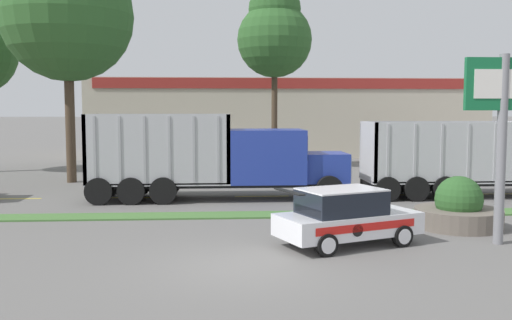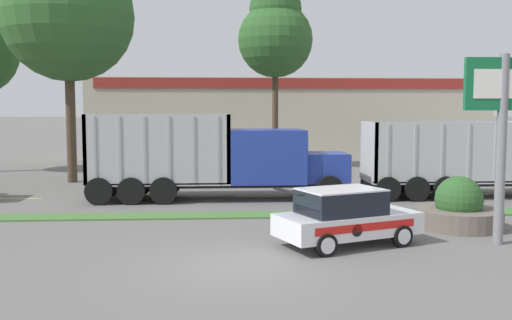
% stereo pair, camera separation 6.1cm
% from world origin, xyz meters
% --- Properties ---
extents(ground_plane, '(600.00, 600.00, 0.00)m').
position_xyz_m(ground_plane, '(0.00, 0.00, 0.00)').
color(ground_plane, slate).
extents(grass_verge, '(120.00, 1.24, 0.06)m').
position_xyz_m(grass_verge, '(0.00, 6.70, 0.03)').
color(grass_verge, '#477538').
rests_on(grass_verge, ground_plane).
extents(centre_line_3, '(2.40, 0.14, 0.01)m').
position_xyz_m(centre_line_3, '(-9.40, 11.32, 0.00)').
color(centre_line_3, yellow).
rests_on(centre_line_3, ground_plane).
extents(centre_line_4, '(2.40, 0.14, 0.01)m').
position_xyz_m(centre_line_4, '(-4.00, 11.32, 0.00)').
color(centre_line_4, yellow).
rests_on(centre_line_4, ground_plane).
extents(centre_line_5, '(2.40, 0.14, 0.01)m').
position_xyz_m(centre_line_5, '(1.40, 11.32, 0.00)').
color(centre_line_5, yellow).
rests_on(centre_line_5, ground_plane).
extents(centre_line_6, '(2.40, 0.14, 0.01)m').
position_xyz_m(centre_line_6, '(6.80, 11.32, 0.00)').
color(centre_line_6, yellow).
rests_on(centre_line_6, ground_plane).
extents(centre_line_7, '(2.40, 0.14, 0.01)m').
position_xyz_m(centre_line_7, '(12.20, 11.32, 0.00)').
color(centre_line_7, yellow).
rests_on(centre_line_7, ground_plane).
extents(dump_truck_lead, '(11.03, 2.78, 3.66)m').
position_xyz_m(dump_truck_lead, '(0.32, 10.67, 1.64)').
color(dump_truck_lead, black).
rests_on(dump_truck_lead, ground_plane).
extents(rally_car, '(4.41, 3.13, 1.67)m').
position_xyz_m(rally_car, '(3.07, 2.02, 0.83)').
color(rally_car, white).
rests_on(rally_car, ground_plane).
extents(store_sign_post, '(2.23, 0.28, 5.40)m').
position_xyz_m(store_sign_post, '(7.48, 1.90, 3.76)').
color(store_sign_post, gray).
rests_on(store_sign_post, ground_plane).
extents(stone_planter, '(2.80, 2.80, 1.70)m').
position_xyz_m(stone_planter, '(7.30, 4.21, 0.57)').
color(stone_planter, '#6B6056').
rests_on(stone_planter, ground_plane).
extents(store_building_backdrop, '(32.07, 12.10, 6.32)m').
position_xyz_m(store_building_backdrop, '(5.22, 36.38, 3.16)').
color(store_building_backdrop, '#BCB29E').
rests_on(store_building_backdrop, ground_plane).
extents(tree_behind_left, '(6.84, 6.84, 13.85)m').
position_xyz_m(tree_behind_left, '(-8.31, 16.91, 9.39)').
color(tree_behind_left, '#473828').
rests_on(tree_behind_left, ground_plane).
extents(tree_behind_centre, '(4.83, 4.83, 11.95)m').
position_xyz_m(tree_behind_centre, '(3.14, 23.41, 8.78)').
color(tree_behind_centre, '#473828').
rests_on(tree_behind_centre, ground_plane).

